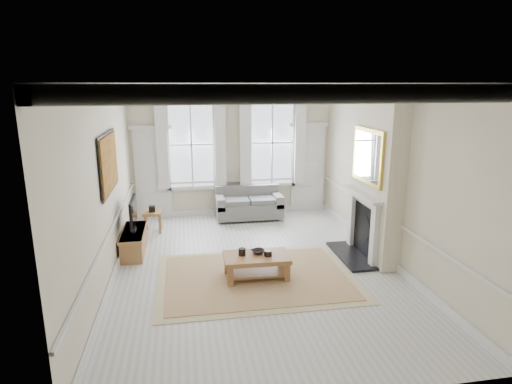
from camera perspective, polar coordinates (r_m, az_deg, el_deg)
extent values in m
plane|color=#B7B5AD|center=(8.25, -0.08, -10.05)|extent=(7.20, 7.20, 0.00)
plane|color=white|center=(7.53, -0.09, 14.27)|extent=(7.20, 7.20, 0.00)
plane|color=beige|center=(11.22, -3.19, 5.51)|extent=(5.20, 0.00, 5.20)
plane|color=beige|center=(7.73, -19.46, 0.73)|extent=(0.00, 7.20, 7.20)
plane|color=beige|center=(8.53, 17.40, 2.12)|extent=(0.00, 7.20, 7.20)
cube|color=silver|center=(11.23, -13.58, 2.29)|extent=(0.90, 0.08, 2.30)
cube|color=silver|center=(11.69, 6.92, 3.04)|extent=(0.90, 0.08, 2.30)
cube|color=#B27F1E|center=(7.94, -19.04, 3.70)|extent=(0.05, 1.66, 1.06)
cube|color=beige|center=(8.63, 15.77, 2.36)|extent=(0.35, 1.70, 3.38)
cube|color=black|center=(8.95, 12.56, -8.26)|extent=(0.55, 1.50, 0.05)
cube|color=silver|center=(8.36, 15.46, -6.02)|extent=(0.10, 0.18, 1.15)
cube|color=silver|center=(9.31, 12.62, -3.76)|extent=(0.10, 0.18, 1.15)
cube|color=silver|center=(8.61, 13.94, -0.29)|extent=(0.20, 1.45, 0.06)
cube|color=black|center=(8.86, 14.22, -4.96)|extent=(0.02, 0.92, 1.00)
cube|color=gold|center=(8.48, 14.61, 4.64)|extent=(0.06, 1.26, 1.06)
cube|color=#595A57|center=(11.05, -0.96, -2.31)|extent=(1.68, 0.82, 0.38)
cube|color=#595A57|center=(11.25, -1.21, -0.16)|extent=(1.68, 0.20, 0.44)
cube|color=#595A57|center=(10.90, -4.82, -1.33)|extent=(0.20, 0.82, 0.30)
cube|color=#595A57|center=(11.12, 2.82, -0.99)|extent=(0.20, 0.82, 0.30)
cylinder|color=brown|center=(10.75, -4.53, -4.00)|extent=(0.06, 0.06, 0.08)
cylinder|color=brown|center=(11.51, 2.38, -2.74)|extent=(0.06, 0.06, 0.08)
cube|color=brown|center=(10.29, -13.65, -2.73)|extent=(0.44, 0.44, 0.06)
cube|color=brown|center=(10.23, -14.48, -4.34)|extent=(0.05, 0.05, 0.44)
cube|color=brown|center=(10.21, -12.77, -4.27)|extent=(0.05, 0.05, 0.44)
cube|color=brown|center=(10.52, -14.36, -3.81)|extent=(0.05, 0.05, 0.44)
cube|color=brown|center=(10.50, -12.69, -3.75)|extent=(0.05, 0.05, 0.44)
cube|color=tan|center=(7.85, 0.05, -11.30)|extent=(3.50, 2.60, 0.02)
cube|color=brown|center=(7.69, 0.05, -8.73)|extent=(1.17, 0.70, 0.08)
cube|color=brown|center=(7.50, -3.31, -11.18)|extent=(0.10, 0.10, 0.35)
cube|color=brown|center=(7.66, 3.96, -10.65)|extent=(0.10, 0.10, 0.35)
cube|color=brown|center=(7.93, -3.71, -9.72)|extent=(0.10, 0.10, 0.35)
cube|color=brown|center=(8.08, 3.16, -9.26)|extent=(0.10, 0.10, 0.35)
cylinder|color=black|center=(7.66, -1.87, -7.98)|extent=(0.13, 0.13, 0.13)
cylinder|color=black|center=(7.65, 1.61, -8.15)|extent=(0.14, 0.14, 0.10)
imported|color=black|center=(7.76, 0.29, -7.94)|extent=(0.33, 0.33, 0.06)
cube|color=brown|center=(9.23, -15.94, -6.37)|extent=(0.42, 1.32, 0.47)
cube|color=black|center=(9.14, -15.92, -4.89)|extent=(0.08, 0.30, 0.03)
cube|color=black|center=(9.03, -16.09, -2.55)|extent=(0.05, 0.90, 0.55)
cube|color=black|center=(9.02, -15.90, -2.54)|extent=(0.01, 0.83, 0.50)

